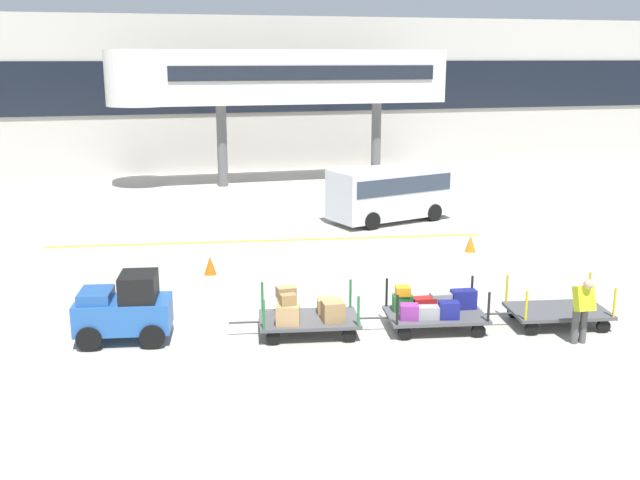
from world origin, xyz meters
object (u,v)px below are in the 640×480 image
at_px(baggage_cart_middle, 434,309).
at_px(shuttle_van, 390,190).
at_px(baggage_cart_tail, 558,311).
at_px(safety_cone_near, 210,265).
at_px(baggage_cart_lead, 307,313).
at_px(safety_cone_far, 470,244).
at_px(baggage_tug, 125,309).
at_px(baggage_handler, 583,308).

xyz_separation_m(baggage_cart_middle, shuttle_van, (3.17, 11.47, 0.74)).
xyz_separation_m(baggage_cart_tail, safety_cone_near, (-7.53, 6.47, -0.07)).
relative_size(baggage_cart_lead, safety_cone_far, 5.60).
distance_m(baggage_tug, baggage_handler, 10.25).
bearing_deg(safety_cone_near, baggage_cart_lead, -74.08).
xyz_separation_m(baggage_cart_lead, safety_cone_far, (7.07, 5.89, -0.25)).
relative_size(baggage_cart_lead, safety_cone_near, 5.60).
bearing_deg(baggage_handler, safety_cone_near, 133.72).
height_order(baggage_cart_middle, baggage_cart_tail, same).
relative_size(baggage_cart_middle, safety_cone_near, 5.60).
distance_m(baggage_cart_tail, safety_cone_far, 6.94).
height_order(baggage_cart_lead, baggage_cart_middle, baggage_cart_lead).
distance_m(baggage_cart_middle, baggage_handler, 3.32).
height_order(baggage_cart_tail, safety_cone_far, baggage_cart_tail).
height_order(baggage_cart_tail, shuttle_van, shuttle_van).
distance_m(baggage_cart_middle, safety_cone_near, 7.48).
bearing_deg(shuttle_van, safety_cone_far, -79.79).
bearing_deg(baggage_tug, baggage_cart_lead, -9.89).
bearing_deg(baggage_cart_lead, baggage_tug, 170.11).
bearing_deg(baggage_cart_lead, baggage_handler, -20.61).
relative_size(baggage_cart_lead, baggage_handler, 1.97).
relative_size(baggage_cart_tail, shuttle_van, 0.60).
bearing_deg(baggage_cart_tail, baggage_cart_middle, 169.80).
height_order(safety_cone_near, safety_cone_far, same).
height_order(baggage_cart_tail, baggage_handler, baggage_handler).
xyz_separation_m(baggage_cart_lead, baggage_cart_tail, (5.96, -0.96, -0.18)).
relative_size(baggage_tug, safety_cone_near, 4.10).
distance_m(baggage_cart_lead, baggage_cart_tail, 6.04).
bearing_deg(baggage_cart_middle, baggage_handler, -31.97).
bearing_deg(baggage_handler, baggage_cart_middle, 148.03).
bearing_deg(baggage_cart_tail, baggage_handler, -98.75).
bearing_deg(baggage_cart_middle, baggage_cart_lead, 171.86).
relative_size(baggage_tug, baggage_handler, 1.44).
distance_m(shuttle_van, safety_cone_far, 5.32).
bearing_deg(safety_cone_near, baggage_cart_tail, -40.67).
bearing_deg(baggage_cart_middle, baggage_cart_tail, -10.20).
height_order(baggage_tug, shuttle_van, shuttle_van).
xyz_separation_m(safety_cone_near, safety_cone_far, (8.64, 0.38, 0.00)).
bearing_deg(baggage_cart_lead, safety_cone_near, 105.92).
xyz_separation_m(baggage_tug, shuttle_van, (10.20, 10.33, 0.48)).
height_order(baggage_cart_middle, baggage_handler, baggage_handler).
xyz_separation_m(baggage_cart_lead, baggage_cart_middle, (2.98, -0.43, -0.03)).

